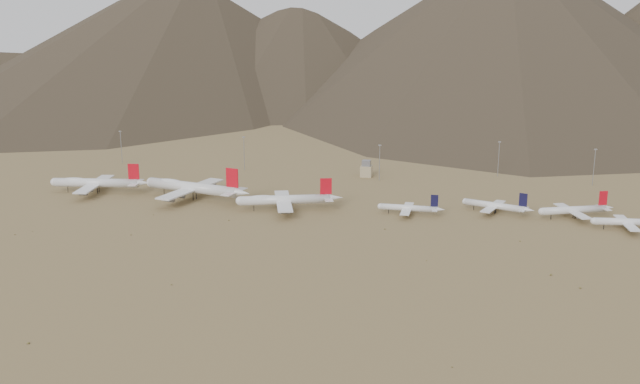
% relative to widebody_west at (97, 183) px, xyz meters
% --- Properties ---
extents(ground, '(3000.00, 3000.00, 0.00)m').
position_rel_widebody_west_xyz_m(ground, '(137.35, -36.36, -6.87)').
color(ground, '#9D8551').
rests_on(ground, ground).
extents(widebody_west, '(66.84, 51.97, 19.93)m').
position_rel_widebody_west_xyz_m(widebody_west, '(0.00, 0.00, 0.00)').
color(widebody_west, white).
rests_on(widebody_west, ground).
extents(widebody_centre, '(76.47, 60.23, 23.14)m').
position_rel_widebody_west_xyz_m(widebody_centre, '(68.83, -3.33, 1.11)').
color(widebody_centre, white).
rests_on(widebody_centre, ground).
extents(widebody_east, '(62.34, 49.54, 19.17)m').
position_rel_widebody_west_xyz_m(widebody_east, '(132.61, -15.51, -0.26)').
color(widebody_east, white).
rests_on(widebody_east, ground).
extents(narrowbody_a, '(39.59, 28.30, 13.06)m').
position_rel_widebody_west_xyz_m(narrowbody_a, '(206.80, -10.71, -2.63)').
color(narrowbody_a, white).
rests_on(narrowbody_a, ground).
extents(narrowbody_b, '(41.68, 31.14, 14.37)m').
position_rel_widebody_west_xyz_m(narrowbody_b, '(256.67, 3.13, -2.21)').
color(narrowbody_b, white).
rests_on(narrowbody_b, ground).
extents(narrowbody_c, '(44.62, 33.48, 15.53)m').
position_rel_widebody_west_xyz_m(narrowbody_c, '(301.16, 2.20, -1.83)').
color(narrowbody_c, white).
rests_on(narrowbody_c, ground).
extents(narrowbody_d, '(43.55, 31.49, 14.39)m').
position_rel_widebody_west_xyz_m(narrowbody_d, '(327.42, -16.18, -2.20)').
color(narrowbody_d, white).
rests_on(narrowbody_d, ground).
extents(control_tower, '(8.00, 8.00, 12.00)m').
position_rel_widebody_west_xyz_m(control_tower, '(167.35, 83.64, -1.55)').
color(control_tower, tan).
rests_on(control_tower, ground).
extents(mast_far_west, '(2.00, 0.60, 25.70)m').
position_rel_widebody_west_xyz_m(mast_far_west, '(-28.36, 91.32, 7.33)').
color(mast_far_west, gray).
rests_on(mast_far_west, ground).
extents(mast_west, '(2.00, 0.60, 25.70)m').
position_rel_widebody_west_xyz_m(mast_west, '(74.27, 86.20, 7.33)').
color(mast_west, gray).
rests_on(mast_west, ground).
extents(mast_centre, '(2.00, 0.60, 25.70)m').
position_rel_widebody_west_xyz_m(mast_centre, '(178.07, 73.61, 7.33)').
color(mast_centre, gray).
rests_on(mast_centre, ground).
extents(mast_east, '(2.00, 0.60, 25.70)m').
position_rel_widebody_west_xyz_m(mast_east, '(260.82, 104.53, 7.33)').
color(mast_east, gray).
rests_on(mast_east, ground).
extents(mast_far_east, '(2.00, 0.60, 25.70)m').
position_rel_widebody_west_xyz_m(mast_far_east, '(323.76, 88.40, 7.33)').
color(mast_far_east, gray).
rests_on(mast_far_east, ground).
extents(desert_scrub, '(435.20, 173.66, 0.82)m').
position_rel_widebody_west_xyz_m(desert_scrub, '(180.25, -128.27, -6.58)').
color(desert_scrub, olive).
rests_on(desert_scrub, ground).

